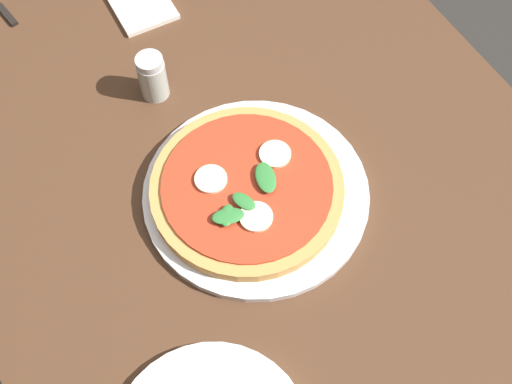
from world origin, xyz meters
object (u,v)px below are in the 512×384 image
(pizza, at_px, (247,188))
(pepper_shaker, at_px, (152,77))
(dining_table, at_px, (246,187))
(napkin, at_px, (139,1))
(serving_tray, at_px, (256,193))

(pizza, bearing_deg, pepper_shaker, -171.20)
(dining_table, xyz_separation_m, pizza, (0.07, -0.03, 0.13))
(pepper_shaker, bearing_deg, napkin, 163.78)
(dining_table, relative_size, pepper_shaker, 17.46)
(serving_tray, distance_m, napkin, 0.41)
(serving_tray, distance_m, pepper_shaker, 0.23)
(dining_table, height_order, napkin, napkin)
(pepper_shaker, bearing_deg, dining_table, 23.98)
(dining_table, xyz_separation_m, serving_tray, (0.07, -0.02, 0.11))
(serving_tray, relative_size, napkin, 2.35)
(dining_table, xyz_separation_m, napkin, (-0.34, -0.01, 0.11))
(dining_table, height_order, serving_tray, serving_tray)
(pizza, bearing_deg, napkin, 177.31)
(dining_table, relative_size, pizza, 5.07)
(serving_tray, height_order, pizza, pizza)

